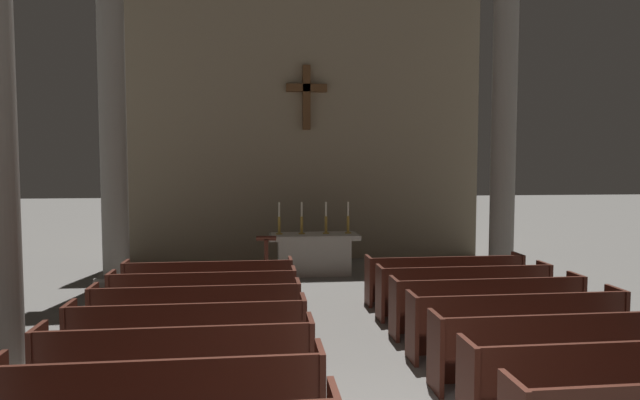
{
  "coord_description": "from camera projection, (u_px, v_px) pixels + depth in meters",
  "views": [
    {
      "loc": [
        -1.34,
        -4.21,
        2.74
      ],
      "look_at": [
        0.0,
        7.66,
        1.93
      ],
      "focal_mm": 30.59,
      "sensor_mm": 36.0,
      "label": 1
    }
  ],
  "objects": [
    {
      "name": "pew_left_row_3",
      "position": [
        178.0,
        363.0,
        6.17
      ],
      "size": [
        3.09,
        0.5,
        0.95
      ],
      "color": "#4C2319",
      "rests_on": "ground"
    },
    {
      "name": "pew_left_row_4",
      "position": [
        189.0,
        335.0,
        7.17
      ],
      "size": [
        3.09,
        0.5,
        0.95
      ],
      "color": "#4C2319",
      "rests_on": "ground"
    },
    {
      "name": "pew_left_row_5",
      "position": [
        198.0,
        314.0,
        8.16
      ],
      "size": [
        3.09,
        0.5,
        0.95
      ],
      "color": "#4C2319",
      "rests_on": "ground"
    },
    {
      "name": "pew_left_row_6",
      "position": [
        204.0,
        298.0,
        9.16
      ],
      "size": [
        3.09,
        0.5,
        0.95
      ],
      "color": "#4C2319",
      "rests_on": "ground"
    },
    {
      "name": "pew_left_row_7",
      "position": [
        209.0,
        285.0,
        10.15
      ],
      "size": [
        3.09,
        0.5,
        0.95
      ],
      "color": "#4C2319",
      "rests_on": "ground"
    },
    {
      "name": "pew_right_row_2",
      "position": [
        607.0,
        380.0,
        5.69
      ],
      "size": [
        3.09,
        0.5,
        0.95
      ],
      "color": "#4C2319",
      "rests_on": "ground"
    },
    {
      "name": "pew_right_row_3",
      "position": [
        555.0,
        348.0,
        6.68
      ],
      "size": [
        3.09,
        0.5,
        0.95
      ],
      "color": "#4C2319",
      "rests_on": "ground"
    },
    {
      "name": "pew_right_row_4",
      "position": [
        517.0,
        324.0,
        7.68
      ],
      "size": [
        3.09,
        0.5,
        0.95
      ],
      "color": "#4C2319",
      "rests_on": "ground"
    },
    {
      "name": "pew_right_row_5",
      "position": [
        487.0,
        305.0,
        8.67
      ],
      "size": [
        3.09,
        0.5,
        0.95
      ],
      "color": "#4C2319",
      "rests_on": "ground"
    },
    {
      "name": "pew_right_row_6",
      "position": [
        464.0,
        291.0,
        9.66
      ],
      "size": [
        3.09,
        0.5,
        0.95
      ],
      "color": "#4C2319",
      "rests_on": "ground"
    },
    {
      "name": "pew_right_row_7",
      "position": [
        445.0,
        279.0,
        10.66
      ],
      "size": [
        3.09,
        0.5,
        0.95
      ],
      "color": "#4C2319",
      "rests_on": "ground"
    },
    {
      "name": "column_left_second",
      "position": [
        113.0,
        125.0,
        12.12
      ],
      "size": [
        0.87,
        0.87,
        7.37
      ],
      "color": "gray",
      "rests_on": "ground"
    },
    {
      "name": "column_right_second",
      "position": [
        504.0,
        128.0,
        13.15
      ],
      "size": [
        0.87,
        0.87,
        7.37
      ],
      "color": "gray",
      "rests_on": "ground"
    },
    {
      "name": "altar",
      "position": [
        314.0,
        253.0,
        13.4
      ],
      "size": [
        2.2,
        0.9,
        1.01
      ],
      "color": "#A8A399",
      "rests_on": "ground"
    },
    {
      "name": "candlestick_outer_left",
      "position": [
        279.0,
        224.0,
        13.26
      ],
      "size": [
        0.16,
        0.16,
        0.78
      ],
      "color": "#B79338",
      "rests_on": "altar"
    },
    {
      "name": "candlestick_inner_left",
      "position": [
        302.0,
        224.0,
        13.32
      ],
      "size": [
        0.16,
        0.16,
        0.78
      ],
      "color": "#B79338",
      "rests_on": "altar"
    },
    {
      "name": "candlestick_inner_right",
      "position": [
        326.0,
        223.0,
        13.39
      ],
      "size": [
        0.16,
        0.16,
        0.78
      ],
      "color": "#B79338",
      "rests_on": "altar"
    },
    {
      "name": "candlestick_outer_right",
      "position": [
        348.0,
        223.0,
        13.45
      ],
      "size": [
        0.16,
        0.16,
        0.78
      ],
      "color": "#B79338",
      "rests_on": "altar"
    },
    {
      "name": "apse_with_cross",
      "position": [
        306.0,
        113.0,
        15.39
      ],
      "size": [
        10.05,
        0.46,
        8.29
      ],
      "color": "gray",
      "rests_on": "ground"
    },
    {
      "name": "lectern",
      "position": [
        266.0,
        262.0,
        12.08
      ],
      "size": [
        0.44,
        0.36,
        1.15
      ],
      "color": "#4C2319",
      "rests_on": "ground"
    }
  ]
}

